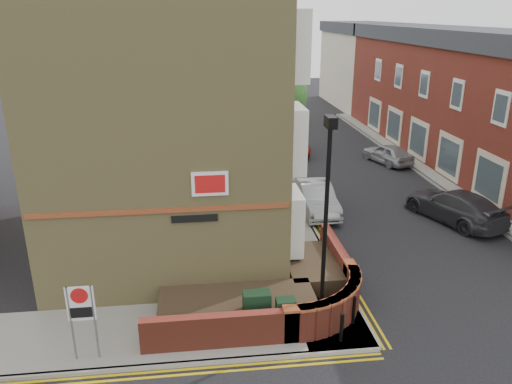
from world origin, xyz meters
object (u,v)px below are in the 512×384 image
object	(u,v)px
lamppost	(325,226)
utility_cabinet_large	(257,310)
zone_sign	(81,309)
silver_car_near	(316,198)

from	to	relation	value
lamppost	utility_cabinet_large	xyz separation A→B (m)	(-1.90, 0.10, -2.62)
zone_sign	silver_car_near	bearing A→B (deg)	48.86
lamppost	zone_sign	bearing A→B (deg)	-173.93
zone_sign	utility_cabinet_large	bearing A→B (deg)	9.69
zone_sign	lamppost	bearing A→B (deg)	6.07
utility_cabinet_large	silver_car_near	size ratio (longest dim) A/B	0.28
silver_car_near	zone_sign	bearing A→B (deg)	-131.98
lamppost	utility_cabinet_large	bearing A→B (deg)	176.99
lamppost	silver_car_near	size ratio (longest dim) A/B	1.49
lamppost	utility_cabinet_large	distance (m)	3.24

